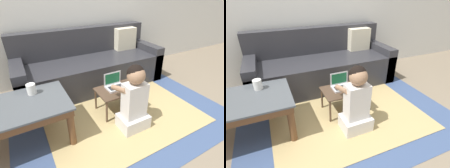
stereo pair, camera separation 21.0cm
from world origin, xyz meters
TOP-DOWN VIEW (x-y plane):
  - ground_plane at (0.00, 0.00)m, footprint 16.00×16.00m
  - area_rug at (0.12, 0.04)m, footprint 2.52×1.62m
  - couch at (0.12, 1.05)m, footprint 2.18×0.82m
  - coffee_table at (-1.00, 0.20)m, footprint 0.97×0.61m
  - laptop_desk at (0.12, 0.22)m, footprint 0.53×0.35m
  - laptop at (0.10, 0.27)m, footprint 0.23×0.17m
  - computer_mouse at (0.27, 0.18)m, footprint 0.07×0.11m
  - person_seated at (0.10, -0.13)m, footprint 0.32×0.39m
  - cup_on_table at (-0.81, 0.35)m, footprint 0.09×0.09m

SIDE VIEW (x-z plane):
  - ground_plane at x=0.00m, z-range 0.00..0.00m
  - area_rug at x=0.12m, z-range 0.00..0.01m
  - laptop_desk at x=0.12m, z-range 0.12..0.43m
  - couch at x=0.12m, z-range -0.13..0.73m
  - computer_mouse at x=0.27m, z-range 0.31..0.35m
  - laptop at x=0.10m, z-range 0.25..0.43m
  - person_seated at x=0.10m, z-range -0.02..0.74m
  - coffee_table at x=-1.00m, z-range 0.15..0.61m
  - cup_on_table at x=-0.81m, z-range 0.45..0.56m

